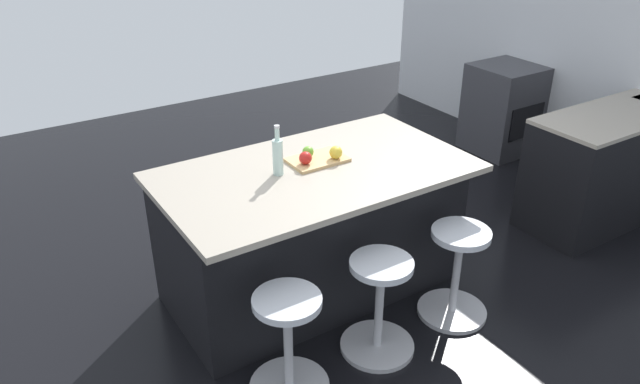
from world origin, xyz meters
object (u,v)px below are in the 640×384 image
(oven_range, at_px, (503,109))
(apple_yellow, at_px, (336,152))
(stool_middle, at_px, (379,309))
(stool_by_window, at_px, (456,276))
(cutting_board, at_px, (317,160))
(apple_red, at_px, (305,158))
(stool_near_camera, at_px, (288,348))
(kitchen_island, at_px, (312,229))
(water_bottle, at_px, (278,155))
(apple_green, at_px, (308,152))

(oven_range, relative_size, apple_yellow, 10.53)
(stool_middle, relative_size, apple_yellow, 7.45)
(stool_by_window, bearing_deg, cutting_board, -55.40)
(stool_by_window, relative_size, apple_red, 7.67)
(stool_near_camera, bearing_deg, stool_by_window, 180.00)
(kitchen_island, bearing_deg, water_bottle, -3.66)
(oven_range, xyz_separation_m, apple_yellow, (2.68, 0.99, 0.53))
(apple_red, relative_size, water_bottle, 0.26)
(kitchen_island, distance_m, apple_yellow, 0.54)
(apple_red, distance_m, apple_yellow, 0.21)
(oven_range, xyz_separation_m, apple_red, (2.89, 0.96, 0.53))
(apple_yellow, bearing_deg, stool_by_window, 121.58)
(stool_by_window, height_order, apple_red, apple_red)
(kitchen_island, bearing_deg, stool_by_window, 129.69)
(apple_yellow, bearing_deg, water_bottle, -4.83)
(kitchen_island, bearing_deg, apple_yellow, 173.60)
(kitchen_island, height_order, apple_yellow, apple_yellow)
(cutting_board, xyz_separation_m, apple_green, (0.04, -0.05, 0.05))
(oven_range, relative_size, apple_green, 11.99)
(cutting_board, distance_m, apple_yellow, 0.13)
(oven_range, xyz_separation_m, stool_by_window, (2.25, 1.70, -0.14))
(stool_near_camera, bearing_deg, apple_yellow, -137.45)
(oven_range, relative_size, stool_near_camera, 1.41)
(apple_green, xyz_separation_m, apple_red, (0.07, 0.08, 0.00))
(oven_range, height_order, apple_red, apple_red)
(oven_range, distance_m, stool_near_camera, 3.85)
(oven_range, xyz_separation_m, stool_near_camera, (3.45, 1.70, -0.14))
(cutting_board, bearing_deg, apple_red, 16.63)
(apple_green, distance_m, apple_yellow, 0.18)
(stool_near_camera, relative_size, apple_red, 7.67)
(stool_by_window, bearing_deg, oven_range, -142.96)
(apple_red, bearing_deg, stool_middle, 92.68)
(stool_by_window, xyz_separation_m, stool_near_camera, (1.21, 0.00, 0.00))
(stool_near_camera, bearing_deg, apple_green, -127.81)
(stool_near_camera, bearing_deg, apple_red, -127.51)
(kitchen_island, xyz_separation_m, apple_yellow, (-0.17, 0.02, 0.51))
(stool_middle, distance_m, apple_green, 1.06)
(water_bottle, bearing_deg, stool_by_window, 138.19)
(oven_range, bearing_deg, apple_yellow, 20.23)
(stool_near_camera, bearing_deg, stool_middle, 180.00)
(stool_near_camera, distance_m, apple_yellow, 1.25)
(apple_red, bearing_deg, kitchen_island, 158.30)
(oven_range, distance_m, cutting_board, 2.97)
(oven_range, xyz_separation_m, kitchen_island, (2.85, 0.97, 0.02))
(apple_green, bearing_deg, oven_range, -162.69)
(apple_red, bearing_deg, water_bottle, -0.18)
(apple_red, xyz_separation_m, water_bottle, (0.19, -0.00, 0.06))
(cutting_board, relative_size, apple_red, 4.49)
(stool_near_camera, xyz_separation_m, apple_green, (-0.63, -0.82, 0.67))
(stool_by_window, xyz_separation_m, stool_middle, (0.60, 0.00, 0.00))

